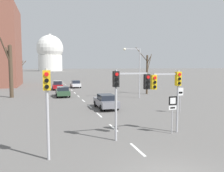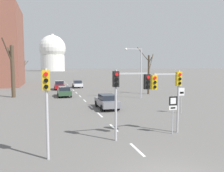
% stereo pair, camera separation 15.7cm
% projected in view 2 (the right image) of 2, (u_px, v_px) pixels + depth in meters
% --- Properties ---
extents(lane_stripe_0, '(0.16, 2.00, 0.01)m').
position_uv_depth(lane_stripe_0, '(137.00, 149.00, 12.12)').
color(lane_stripe_0, silver).
rests_on(lane_stripe_0, ground_plane).
extents(lane_stripe_1, '(0.16, 2.00, 0.01)m').
position_uv_depth(lane_stripe_1, '(114.00, 128.00, 16.42)').
color(lane_stripe_1, silver).
rests_on(lane_stripe_1, ground_plane).
extents(lane_stripe_2, '(0.16, 2.00, 0.01)m').
position_uv_depth(lane_stripe_2, '(100.00, 115.00, 20.72)').
color(lane_stripe_2, silver).
rests_on(lane_stripe_2, ground_plane).
extents(lane_stripe_3, '(0.16, 2.00, 0.01)m').
position_uv_depth(lane_stripe_3, '(91.00, 107.00, 25.02)').
color(lane_stripe_3, silver).
rests_on(lane_stripe_3, ground_plane).
extents(lane_stripe_4, '(0.16, 2.00, 0.01)m').
position_uv_depth(lane_stripe_4, '(85.00, 101.00, 29.32)').
color(lane_stripe_4, silver).
rests_on(lane_stripe_4, ground_plane).
extents(lane_stripe_5, '(0.16, 2.00, 0.01)m').
position_uv_depth(lane_stripe_5, '(80.00, 96.00, 33.62)').
color(lane_stripe_5, silver).
rests_on(lane_stripe_5, ground_plane).
extents(lane_stripe_6, '(0.16, 2.00, 0.01)m').
position_uv_depth(lane_stripe_6, '(76.00, 93.00, 37.92)').
color(lane_stripe_6, silver).
rests_on(lane_stripe_6, ground_plane).
extents(lane_stripe_7, '(0.16, 2.00, 0.01)m').
position_uv_depth(lane_stripe_7, '(73.00, 90.00, 42.22)').
color(lane_stripe_7, silver).
rests_on(lane_stripe_7, ground_plane).
extents(lane_stripe_8, '(0.16, 2.00, 0.01)m').
position_uv_depth(lane_stripe_8, '(71.00, 88.00, 46.52)').
color(lane_stripe_8, silver).
rests_on(lane_stripe_8, ground_plane).
extents(lane_stripe_9, '(0.16, 2.00, 0.01)m').
position_uv_depth(lane_stripe_9, '(69.00, 86.00, 50.82)').
color(lane_stripe_9, silver).
rests_on(lane_stripe_9, ground_plane).
extents(lane_stripe_10, '(0.16, 2.00, 0.01)m').
position_uv_depth(lane_stripe_10, '(67.00, 84.00, 55.12)').
color(lane_stripe_10, silver).
rests_on(lane_stripe_10, ground_plane).
extents(lane_stripe_11, '(0.16, 2.00, 0.01)m').
position_uv_depth(lane_stripe_11, '(66.00, 83.00, 59.42)').
color(lane_stripe_11, silver).
rests_on(lane_stripe_11, ground_plane).
extents(lane_stripe_12, '(0.16, 2.00, 0.01)m').
position_uv_depth(lane_stripe_12, '(65.00, 82.00, 63.72)').
color(lane_stripe_12, silver).
rests_on(lane_stripe_12, ground_plane).
extents(traffic_signal_near_right, '(2.23, 0.34, 4.34)m').
position_uv_depth(traffic_signal_near_right, '(170.00, 86.00, 14.80)').
color(traffic_signal_near_right, '#B2B2B7').
rests_on(traffic_signal_near_right, ground_plane).
extents(traffic_signal_centre_tall, '(2.43, 0.34, 4.42)m').
position_uv_depth(traffic_signal_centre_tall, '(127.00, 87.00, 13.50)').
color(traffic_signal_centre_tall, '#B2B2B7').
rests_on(traffic_signal_centre_tall, ground_plane).
extents(traffic_signal_near_left, '(0.36, 0.34, 4.53)m').
position_uv_depth(traffic_signal_near_left, '(47.00, 96.00, 10.58)').
color(traffic_signal_near_left, '#B2B2B7').
rests_on(traffic_signal_near_left, ground_plane).
extents(route_sign_post, '(0.60, 0.08, 2.64)m').
position_uv_depth(route_sign_post, '(173.00, 108.00, 14.78)').
color(route_sign_post, '#B2B2B7').
rests_on(route_sign_post, ground_plane).
extents(speed_limit_sign, '(0.60, 0.08, 2.56)m').
position_uv_depth(speed_limit_sign, '(182.00, 96.00, 21.36)').
color(speed_limit_sign, '#B2B2B7').
rests_on(speed_limit_sign, ground_plane).
extents(street_lamp_right, '(2.59, 0.36, 7.16)m').
position_uv_depth(street_lamp_right, '(138.00, 67.00, 31.18)').
color(street_lamp_right, '#B2B2B7').
rests_on(street_lamp_right, ground_plane).
extents(sedan_near_left, '(1.94, 4.26, 1.75)m').
position_uv_depth(sedan_near_left, '(59.00, 85.00, 43.19)').
color(sedan_near_left, maroon).
rests_on(sedan_near_left, ground_plane).
extents(sedan_near_right, '(1.93, 4.40, 1.57)m').
position_uv_depth(sedan_near_right, '(107.00, 101.00, 23.83)').
color(sedan_near_right, slate).
rests_on(sedan_near_right, ground_plane).
extents(sedan_mid_centre, '(1.92, 4.17, 1.57)m').
position_uv_depth(sedan_mid_centre, '(77.00, 84.00, 47.16)').
color(sedan_mid_centre, silver).
rests_on(sedan_mid_centre, ground_plane).
extents(sedan_far_left, '(1.97, 4.42, 1.53)m').
position_uv_depth(sedan_far_left, '(64.00, 91.00, 33.34)').
color(sedan_far_left, '#2D4C33').
rests_on(sedan_far_left, ground_plane).
extents(bare_tree_left_near, '(1.38, 3.41, 8.62)m').
position_uv_depth(bare_tree_left_near, '(12.00, 69.00, 32.09)').
color(bare_tree_left_near, '#473828').
rests_on(bare_tree_left_near, ground_plane).
extents(bare_tree_right_near, '(2.58, 3.58, 7.85)m').
position_uv_depth(bare_tree_right_near, '(148.00, 73.00, 36.07)').
color(bare_tree_right_near, '#473828').
rests_on(bare_tree_right_near, ground_plane).
extents(bare_tree_left_far, '(2.43, 1.98, 6.17)m').
position_uv_depth(bare_tree_left_far, '(22.00, 72.00, 57.79)').
color(bare_tree_left_far, '#473828').
rests_on(bare_tree_left_far, ground_plane).
extents(capitol_dome, '(24.33, 24.33, 34.37)m').
position_uv_depth(capitol_dome, '(53.00, 53.00, 204.42)').
color(capitol_dome, silver).
rests_on(capitol_dome, ground_plane).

